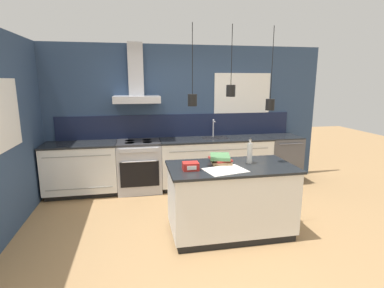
# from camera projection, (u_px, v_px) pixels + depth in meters

# --- Properties ---
(ground_plane) EXTENTS (16.00, 16.00, 0.00)m
(ground_plane) POSITION_uv_depth(u_px,v_px,m) (201.00, 231.00, 3.99)
(ground_plane) COLOR #A87F51
(ground_plane) RESTS_ON ground
(wall_back) EXTENTS (5.60, 2.20, 2.60)m
(wall_back) POSITION_uv_depth(u_px,v_px,m) (176.00, 113.00, 5.62)
(wall_back) COLOR navy
(wall_back) RESTS_ON ground_plane
(wall_left) EXTENTS (0.08, 3.80, 2.60)m
(wall_left) POSITION_uv_depth(u_px,v_px,m) (10.00, 131.00, 3.94)
(wall_left) COLOR navy
(wall_left) RESTS_ON ground_plane
(counter_run_left) EXTENTS (1.23, 0.64, 0.91)m
(counter_run_left) POSITION_uv_depth(u_px,v_px,m) (82.00, 169.00, 5.19)
(counter_run_left) COLOR black
(counter_run_left) RESTS_ON ground_plane
(counter_run_sink) EXTENTS (2.08, 0.64, 1.25)m
(counter_run_sink) POSITION_uv_depth(u_px,v_px,m) (215.00, 162.00, 5.64)
(counter_run_sink) COLOR black
(counter_run_sink) RESTS_ON ground_plane
(oven_range) EXTENTS (0.76, 0.66, 0.91)m
(oven_range) POSITION_uv_depth(u_px,v_px,m) (139.00, 166.00, 5.37)
(oven_range) COLOR #B5B5BA
(oven_range) RESTS_ON ground_plane
(dishwasher) EXTENTS (0.62, 0.65, 0.91)m
(dishwasher) POSITION_uv_depth(u_px,v_px,m) (281.00, 159.00, 5.88)
(dishwasher) COLOR #4C4C51
(dishwasher) RESTS_ON ground_plane
(kitchen_island) EXTENTS (1.59, 0.85, 0.91)m
(kitchen_island) POSITION_uv_depth(u_px,v_px,m) (230.00, 199.00, 3.86)
(kitchen_island) COLOR black
(kitchen_island) RESTS_ON ground_plane
(bottle_on_island) EXTENTS (0.07, 0.07, 0.33)m
(bottle_on_island) POSITION_uv_depth(u_px,v_px,m) (250.00, 153.00, 3.86)
(bottle_on_island) COLOR silver
(bottle_on_island) RESTS_ON kitchen_island
(book_stack) EXTENTS (0.32, 0.38, 0.10)m
(book_stack) POSITION_uv_depth(u_px,v_px,m) (220.00, 159.00, 3.89)
(book_stack) COLOR olive
(book_stack) RESTS_ON kitchen_island
(red_supply_box) EXTENTS (0.19, 0.15, 0.09)m
(red_supply_box) POSITION_uv_depth(u_px,v_px,m) (191.00, 166.00, 3.58)
(red_supply_box) COLOR red
(red_supply_box) RESTS_ON kitchen_island
(paper_pile) EXTENTS (0.54, 0.45, 0.01)m
(paper_pile) POSITION_uv_depth(u_px,v_px,m) (225.00, 170.00, 3.57)
(paper_pile) COLOR silver
(paper_pile) RESTS_ON kitchen_island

